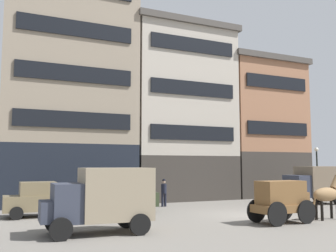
{
  "coord_description": "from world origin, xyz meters",
  "views": [
    {
      "loc": [
        -12.6,
        -17.6,
        2.76
      ],
      "look_at": [
        -3.73,
        2.23,
        4.95
      ],
      "focal_mm": 40.79,
      "sensor_mm": 36.0,
      "label": 1
    }
  ],
  "objects_px": {
    "streetlamp_curbside": "(317,165)",
    "delivery_truck_near": "(101,198)",
    "sedan_dark": "(124,197)",
    "sedan_parked_curb": "(40,199)",
    "draft_horse": "(328,194)",
    "delivery_truck_far": "(312,184)",
    "cargo_wagon": "(282,198)",
    "pedestrian_officer": "(164,191)"
  },
  "relations": [
    {
      "from": "cargo_wagon",
      "to": "streetlamp_curbside",
      "type": "distance_m",
      "value": 14.19
    },
    {
      "from": "sedan_dark",
      "to": "delivery_truck_near",
      "type": "bearing_deg",
      "value": -115.36
    },
    {
      "from": "cargo_wagon",
      "to": "draft_horse",
      "type": "height_order",
      "value": "draft_horse"
    },
    {
      "from": "delivery_truck_near",
      "to": "streetlamp_curbside",
      "type": "relative_size",
      "value": 1.07
    },
    {
      "from": "draft_horse",
      "to": "sedan_parked_curb",
      "type": "height_order",
      "value": "draft_horse"
    },
    {
      "from": "cargo_wagon",
      "to": "delivery_truck_near",
      "type": "relative_size",
      "value": 0.68
    },
    {
      "from": "sedan_dark",
      "to": "sedan_parked_curb",
      "type": "relative_size",
      "value": 1.01
    },
    {
      "from": "sedan_dark",
      "to": "streetlamp_curbside",
      "type": "xyz_separation_m",
      "value": [
        16.8,
        1.92,
        1.76
      ]
    },
    {
      "from": "delivery_truck_near",
      "to": "draft_horse",
      "type": "bearing_deg",
      "value": -3.91
    },
    {
      "from": "delivery_truck_near",
      "to": "delivery_truck_far",
      "type": "relative_size",
      "value": 1.0
    },
    {
      "from": "draft_horse",
      "to": "delivery_truck_far",
      "type": "relative_size",
      "value": 0.54
    },
    {
      "from": "cargo_wagon",
      "to": "delivery_truck_far",
      "type": "bearing_deg",
      "value": 37.23
    },
    {
      "from": "cargo_wagon",
      "to": "delivery_truck_near",
      "type": "bearing_deg",
      "value": 174.73
    },
    {
      "from": "delivery_truck_near",
      "to": "sedan_dark",
      "type": "xyz_separation_m",
      "value": [
        2.84,
        5.99,
        -0.51
      ]
    },
    {
      "from": "streetlamp_curbside",
      "to": "sedan_parked_curb",
      "type": "bearing_deg",
      "value": -175.51
    },
    {
      "from": "draft_horse",
      "to": "sedan_parked_curb",
      "type": "bearing_deg",
      "value": 152.09
    },
    {
      "from": "sedan_dark",
      "to": "cargo_wagon",
      "type": "bearing_deg",
      "value": -50.0
    },
    {
      "from": "sedan_parked_curb",
      "to": "streetlamp_curbside",
      "type": "xyz_separation_m",
      "value": [
        21.4,
        1.68,
        1.76
      ]
    },
    {
      "from": "streetlamp_curbside",
      "to": "draft_horse",
      "type": "bearing_deg",
      "value": -133.22
    },
    {
      "from": "draft_horse",
      "to": "cargo_wagon",
      "type": "bearing_deg",
      "value": -179.95
    },
    {
      "from": "cargo_wagon",
      "to": "sedan_dark",
      "type": "relative_size",
      "value": 0.8
    },
    {
      "from": "pedestrian_officer",
      "to": "streetlamp_curbside",
      "type": "distance_m",
      "value": 13.52
    },
    {
      "from": "cargo_wagon",
      "to": "sedan_parked_curb",
      "type": "bearing_deg",
      "value": 145.7
    },
    {
      "from": "sedan_dark",
      "to": "streetlamp_curbside",
      "type": "height_order",
      "value": "streetlamp_curbside"
    },
    {
      "from": "cargo_wagon",
      "to": "delivery_truck_near",
      "type": "distance_m",
      "value": 8.57
    },
    {
      "from": "draft_horse",
      "to": "sedan_parked_curb",
      "type": "xyz_separation_m",
      "value": [
        -13.23,
        7.01,
        -0.36
      ]
    },
    {
      "from": "delivery_truck_far",
      "to": "sedan_dark",
      "type": "xyz_separation_m",
      "value": [
        -13.52,
        0.83,
        -0.51
      ]
    },
    {
      "from": "draft_horse",
      "to": "streetlamp_curbside",
      "type": "relative_size",
      "value": 0.57
    },
    {
      "from": "streetlamp_curbside",
      "to": "cargo_wagon",
      "type": "bearing_deg",
      "value": -141.97
    },
    {
      "from": "streetlamp_curbside",
      "to": "delivery_truck_near",
      "type": "bearing_deg",
      "value": -158.07
    },
    {
      "from": "draft_horse",
      "to": "streetlamp_curbside",
      "type": "distance_m",
      "value": 12.01
    },
    {
      "from": "delivery_truck_near",
      "to": "delivery_truck_far",
      "type": "height_order",
      "value": "same"
    },
    {
      "from": "delivery_truck_far",
      "to": "sedan_dark",
      "type": "relative_size",
      "value": 1.17
    },
    {
      "from": "cargo_wagon",
      "to": "sedan_parked_curb",
      "type": "relative_size",
      "value": 0.8
    },
    {
      "from": "delivery_truck_far",
      "to": "sedan_dark",
      "type": "height_order",
      "value": "delivery_truck_far"
    },
    {
      "from": "sedan_dark",
      "to": "sedan_parked_curb",
      "type": "height_order",
      "value": "same"
    },
    {
      "from": "delivery_truck_near",
      "to": "sedan_dark",
      "type": "relative_size",
      "value": 1.18
    },
    {
      "from": "pedestrian_officer",
      "to": "cargo_wagon",
      "type": "bearing_deg",
      "value": -75.35
    },
    {
      "from": "cargo_wagon",
      "to": "delivery_truck_near",
      "type": "height_order",
      "value": "delivery_truck_near"
    },
    {
      "from": "sedan_parked_curb",
      "to": "streetlamp_curbside",
      "type": "relative_size",
      "value": 0.9
    },
    {
      "from": "delivery_truck_far",
      "to": "streetlamp_curbside",
      "type": "xyz_separation_m",
      "value": [
        3.29,
        2.74,
        1.25
      ]
    },
    {
      "from": "sedan_dark",
      "to": "streetlamp_curbside",
      "type": "distance_m",
      "value": 17.0
    }
  ]
}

